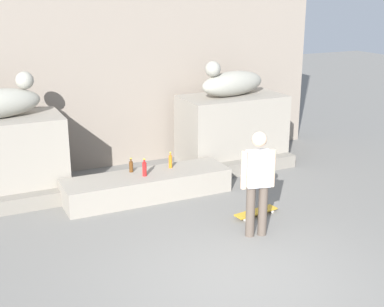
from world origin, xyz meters
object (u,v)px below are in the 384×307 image
(skater, at_px, (258,180))
(statue_reclining_right, at_px, (231,83))
(skateboard, at_px, (256,212))
(bottle_orange, at_px, (170,161))
(bottle_red, at_px, (144,169))
(bottle_brown, at_px, (131,166))

(skater, bearing_deg, statue_reclining_right, 80.54)
(statue_reclining_right, relative_size, skateboard, 2.05)
(skateboard, relative_size, bottle_orange, 2.62)
(skateboard, bearing_deg, statue_reclining_right, 61.47)
(bottle_red, bearing_deg, bottle_brown, 115.91)
(bottle_orange, bearing_deg, bottle_red, -160.68)
(bottle_orange, xyz_separation_m, bottle_brown, (-0.75, 0.10, -0.02))
(bottle_brown, bearing_deg, bottle_red, -64.09)
(skater, bearing_deg, bottle_red, 128.91)
(skateboard, bearing_deg, bottle_orange, 107.43)
(statue_reclining_right, bearing_deg, skater, 55.16)
(skater, bearing_deg, skateboard, 70.98)
(skateboard, height_order, bottle_brown, bottle_brown)
(bottle_orange, relative_size, bottle_brown, 1.16)
(bottle_red, height_order, bottle_brown, bottle_red)
(bottle_red, bearing_deg, skater, -64.35)
(bottle_orange, height_order, bottle_brown, bottle_orange)
(bottle_red, xyz_separation_m, bottle_orange, (0.60, 0.21, -0.01))
(bottle_red, distance_m, bottle_orange, 0.63)
(skater, relative_size, skateboard, 2.04)
(bottle_brown, bearing_deg, statue_reclining_right, 18.05)
(statue_reclining_right, bearing_deg, bottle_red, 13.21)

